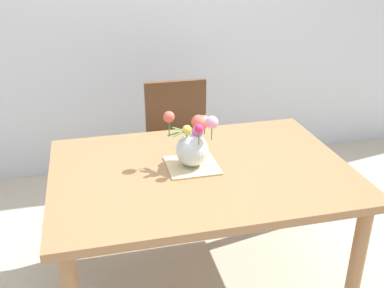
# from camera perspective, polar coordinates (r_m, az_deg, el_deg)

# --- Properties ---
(ground_plane) EXTENTS (12.00, 12.00, 0.00)m
(ground_plane) POSITION_cam_1_polar(r_m,az_deg,el_deg) (2.61, 1.04, -17.62)
(ground_plane) COLOR #B7AD99
(dining_table) EXTENTS (1.45, 1.02, 0.74)m
(dining_table) POSITION_cam_1_polar(r_m,az_deg,el_deg) (2.23, 1.17, -5.14)
(dining_table) COLOR #9E7047
(dining_table) RESTS_ON ground_plane
(chair_far) EXTENTS (0.42, 0.42, 0.90)m
(chair_far) POSITION_cam_1_polar(r_m,az_deg,el_deg) (3.04, -1.61, 0.61)
(chair_far) COLOR brown
(chair_far) RESTS_ON ground_plane
(placemat) EXTENTS (0.25, 0.25, 0.01)m
(placemat) POSITION_cam_1_polar(r_m,az_deg,el_deg) (2.20, 0.00, -2.75)
(placemat) COLOR #CCB789
(placemat) RESTS_ON dining_table
(flower_vase) EXTENTS (0.25, 0.20, 0.27)m
(flower_vase) POSITION_cam_1_polar(r_m,az_deg,el_deg) (2.16, 0.25, 0.33)
(flower_vase) COLOR silver
(flower_vase) RESTS_ON placemat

